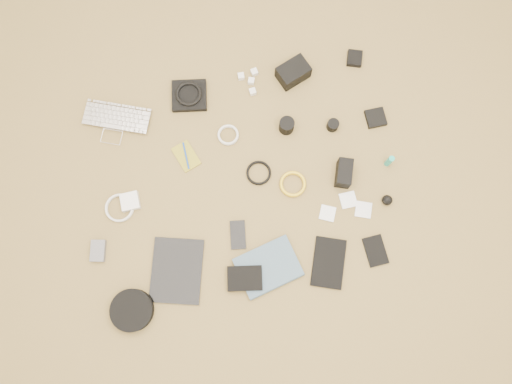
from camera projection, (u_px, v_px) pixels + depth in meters
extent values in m
cube|color=olive|center=(245.00, 188.00, 2.19)|extent=(4.00, 4.00, 0.04)
imported|color=silver|center=(115.00, 126.00, 2.22)|extent=(0.35, 0.29, 0.02)
cube|color=black|center=(189.00, 96.00, 2.25)|extent=(0.17, 0.17, 0.03)
torus|color=black|center=(189.00, 94.00, 2.23)|extent=(0.12, 0.12, 0.01)
cube|color=silver|center=(251.00, 81.00, 2.26)|extent=(0.03, 0.03, 0.03)
cube|color=silver|center=(241.00, 76.00, 2.27)|extent=(0.03, 0.03, 0.03)
cube|color=silver|center=(254.00, 72.00, 2.27)|extent=(0.03, 0.03, 0.03)
cube|color=silver|center=(253.00, 92.00, 2.25)|extent=(0.03, 0.03, 0.03)
cube|color=black|center=(293.00, 73.00, 2.24)|extent=(0.16, 0.14, 0.08)
cube|color=black|center=(355.00, 58.00, 2.29)|extent=(0.09, 0.09, 0.03)
cube|color=olive|center=(186.00, 156.00, 2.20)|extent=(0.12, 0.15, 0.01)
cylinder|color=#133CA1|center=(186.00, 156.00, 2.19)|extent=(0.01, 0.12, 0.01)
torus|color=silver|center=(228.00, 135.00, 2.22)|extent=(0.12, 0.12, 0.01)
cylinder|color=black|center=(287.00, 126.00, 2.19)|extent=(0.08, 0.08, 0.07)
cylinder|color=black|center=(333.00, 125.00, 2.21)|extent=(0.06, 0.06, 0.05)
cube|color=black|center=(376.00, 118.00, 2.23)|extent=(0.09, 0.09, 0.02)
cube|color=silver|center=(130.00, 201.00, 2.14)|extent=(0.08, 0.08, 0.03)
torus|color=silver|center=(120.00, 208.00, 2.15)|extent=(0.16, 0.16, 0.01)
torus|color=black|center=(259.00, 173.00, 2.18)|extent=(0.12, 0.12, 0.01)
torus|color=gold|center=(293.00, 184.00, 2.17)|extent=(0.14, 0.14, 0.01)
cube|color=black|center=(344.00, 173.00, 2.14)|extent=(0.09, 0.13, 0.09)
cylinder|color=teal|center=(389.00, 161.00, 2.15)|extent=(0.03, 0.03, 0.09)
cube|color=#59595E|center=(98.00, 251.00, 2.10)|extent=(0.08, 0.10, 0.03)
cube|color=black|center=(177.00, 271.00, 2.09)|extent=(0.27, 0.31, 0.01)
cube|color=black|center=(238.00, 235.00, 2.12)|extent=(0.08, 0.13, 0.01)
cube|color=silver|center=(327.00, 213.00, 2.14)|extent=(0.09, 0.09, 0.01)
cube|color=silver|center=(348.00, 200.00, 2.16)|extent=(0.07, 0.07, 0.01)
cube|color=silver|center=(363.00, 210.00, 2.15)|extent=(0.09, 0.09, 0.01)
sphere|color=black|center=(387.00, 200.00, 2.14)|extent=(0.06, 0.06, 0.05)
cylinder|color=black|center=(132.00, 310.00, 2.04)|extent=(0.23, 0.23, 0.05)
cube|color=black|center=(245.00, 278.00, 2.07)|extent=(0.16, 0.12, 0.04)
imported|color=#3F576B|center=(278.00, 288.00, 2.07)|extent=(0.29, 0.24, 0.02)
cube|color=black|center=(329.00, 263.00, 2.10)|extent=(0.19, 0.24, 0.01)
cube|color=black|center=(375.00, 251.00, 2.11)|extent=(0.09, 0.13, 0.01)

